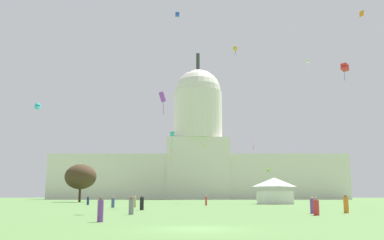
% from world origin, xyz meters
% --- Properties ---
extents(ground_plane, '(800.00, 800.00, 0.00)m').
position_xyz_m(ground_plane, '(0.00, 0.00, 0.00)').
color(ground_plane, '#567F42').
extents(capitol_building, '(140.58, 23.65, 72.76)m').
position_xyz_m(capitol_building, '(2.77, 188.35, 20.41)').
color(capitol_building, silver).
rests_on(capitol_building, ground_plane).
extents(event_tent, '(6.60, 6.67, 5.22)m').
position_xyz_m(event_tent, '(16.19, 65.32, 2.61)').
color(event_tent, white).
rests_on(event_tent, ground_plane).
extents(tree_west_mid, '(12.12, 12.09, 9.93)m').
position_xyz_m(tree_west_mid, '(-29.73, 93.52, 6.61)').
color(tree_west_mid, '#42301E').
rests_on(tree_west_mid, ground_plane).
extents(person_denim_lawn_far_left, '(0.58, 0.58, 1.51)m').
position_xyz_m(person_denim_lawn_far_left, '(-11.23, 39.60, 0.67)').
color(person_denim_lawn_far_left, '#3D5684').
rests_on(person_denim_lawn_far_left, ground_plane).
extents(person_purple_near_tent, '(0.37, 0.37, 1.54)m').
position_xyz_m(person_purple_near_tent, '(-5.86, 5.52, 0.70)').
color(person_purple_near_tent, '#703D93').
rests_on(person_purple_near_tent, ground_plane).
extents(person_tan_mid_left, '(0.46, 0.46, 1.58)m').
position_xyz_m(person_tan_mid_left, '(-8.29, 40.41, 0.74)').
color(person_tan_mid_left, tan).
rests_on(person_tan_mid_left, ground_plane).
extents(person_purple_mid_right, '(0.53, 0.53, 1.53)m').
position_xyz_m(person_purple_mid_right, '(10.82, 18.67, 0.69)').
color(person_purple_mid_right, '#703D93').
rests_on(person_purple_mid_right, ground_plane).
extents(person_red_edge_west, '(0.57, 0.57, 1.49)m').
position_xyz_m(person_red_edge_west, '(10.07, 14.75, 0.66)').
color(person_red_edge_west, red).
rests_on(person_red_edge_west, ground_plane).
extents(person_grey_front_right, '(0.58, 0.58, 1.54)m').
position_xyz_m(person_grey_front_right, '(-5.46, 16.35, 0.69)').
color(person_grey_front_right, gray).
rests_on(person_grey_front_right, ground_plane).
extents(person_orange_back_left, '(0.59, 0.59, 1.71)m').
position_xyz_m(person_orange_back_left, '(14.29, 19.71, 0.77)').
color(person_orange_back_left, orange).
rests_on(person_orange_back_left, ground_plane).
extents(person_navy_near_tree_east, '(0.55, 0.55, 1.56)m').
position_xyz_m(person_navy_near_tree_east, '(-18.98, 57.55, 0.70)').
color(person_navy_near_tree_east, navy).
rests_on(person_navy_near_tree_east, ground_plane).
extents(person_red_mid_center, '(0.38, 0.38, 1.76)m').
position_xyz_m(person_red_mid_center, '(2.19, 52.98, 0.84)').
color(person_red_mid_center, red).
rests_on(person_red_mid_center, ground_plane).
extents(person_black_aisle_center, '(0.56, 0.56, 1.65)m').
position_xyz_m(person_black_aisle_center, '(-5.93, 28.43, 0.74)').
color(person_black_aisle_center, black).
rests_on(person_black_aisle_center, ground_plane).
extents(kite_lime_low, '(1.28, 1.23, 1.16)m').
position_xyz_m(kite_lime_low, '(31.64, 159.11, 12.14)').
color(kite_lime_low, '#8CD133').
extents(kite_gold_high, '(1.19, 1.19, 2.42)m').
position_xyz_m(kite_gold_high, '(11.32, 88.86, 40.43)').
color(kite_gold_high, gold).
extents(kite_pink_low, '(1.28, 1.47, 3.51)m').
position_xyz_m(kite_pink_low, '(-5.53, 81.65, 11.88)').
color(kite_pink_low, pink).
extents(kite_violet_low, '(1.11, 0.90, 3.31)m').
position_xyz_m(kite_violet_low, '(-4.46, 38.86, 15.43)').
color(kite_violet_low, purple).
extents(kite_red_mid, '(1.58, 1.57, 3.12)m').
position_xyz_m(kite_red_mid, '(27.04, 52.56, 24.20)').
color(kite_red_mid, red).
extents(kite_blue_high, '(1.01, 1.06, 1.19)m').
position_xyz_m(kite_blue_high, '(-3.73, 75.99, 44.51)').
color(kite_blue_high, blue).
extents(kite_orange_high, '(0.75, 1.12, 1.40)m').
position_xyz_m(kite_orange_high, '(32.59, 56.99, 36.33)').
color(kite_orange_high, orange).
extents(kite_turquoise_low, '(1.28, 1.26, 4.47)m').
position_xyz_m(kite_turquoise_low, '(-5.32, 89.23, 17.39)').
color(kite_turquoise_low, teal).
extents(kite_magenta_low, '(1.40, 1.14, 2.42)m').
position_xyz_m(kite_magenta_low, '(14.70, 81.96, 14.63)').
color(kite_magenta_low, '#D1339E').
extents(kite_cyan_low, '(1.07, 1.04, 1.07)m').
position_xyz_m(kite_cyan_low, '(-28.69, 56.30, 17.90)').
color(kite_cyan_low, '#33BCDB').
extents(kite_yellow_mid, '(0.84, 0.84, 0.74)m').
position_xyz_m(kite_yellow_mid, '(5.01, 157.69, 22.37)').
color(kite_yellow_mid, yellow).
extents(kite_white_high, '(1.11, 1.14, 4.10)m').
position_xyz_m(kite_white_high, '(36.71, 110.54, 43.97)').
color(kite_white_high, white).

